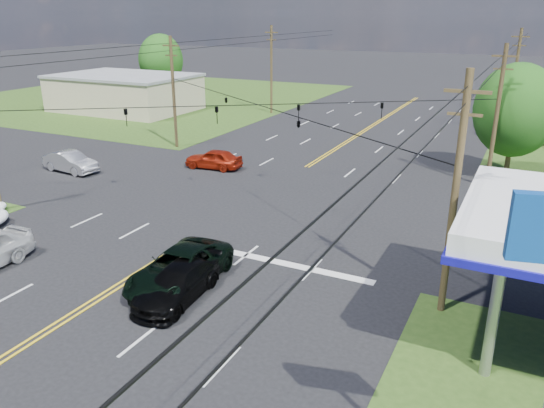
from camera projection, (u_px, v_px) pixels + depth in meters
The scene contains 17 objects.
ground at pixel (259, 198), 34.34m from camera, with size 280.00×280.00×0.00m, color black.
grass_nw at pixel (147, 97), 75.93m from camera, with size 46.00×48.00×0.03m, color #284716.
stop_bar at pixel (273, 261), 25.51m from camera, with size 10.00×0.50×0.02m, color silver.
retail_nw at pixel (125, 94), 64.73m from camera, with size 16.00×11.00×4.00m, color #BCB08D.
pole_se at pixel (455, 195), 19.65m from camera, with size 1.60×0.28×9.50m.
pole_nw at pixel (173, 91), 45.69m from camera, with size 1.60×0.28×9.50m.
pole_ne at pixel (497, 116), 34.83m from camera, with size 1.60×0.28×9.50m.
pole_left_far at pixel (271, 69), 61.61m from camera, with size 1.60×0.28×10.00m.
pole_right_far at pixel (514, 81), 50.75m from camera, with size 1.60×0.28×10.00m.
span_wire_signals at pixel (258, 105), 32.30m from camera, with size 26.00×18.00×1.13m.
power_lines at pixel (241, 63), 29.73m from camera, with size 26.04×100.00×0.64m.
tree_right_a at pixel (516, 110), 36.95m from camera, with size 5.70×5.70×8.18m.
tree_far_l at pixel (161, 60), 72.91m from camera, with size 6.08×6.08×8.72m.
pickup_dkgreen at pixel (180, 269), 23.03m from camera, with size 2.66×5.76×1.60m, color black.
suv_black at pixel (178, 284), 21.93m from camera, with size 1.97×4.85×1.41m, color black.
sedan_silver at pixel (70, 162), 39.68m from camera, with size 1.62×4.64×1.53m, color #A3A3A7.
sedan_red at pixel (214, 159), 40.56m from camera, with size 1.77×4.40×1.50m, color maroon.
Camera 1 is at (15.17, -16.69, 11.26)m, focal length 35.00 mm.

